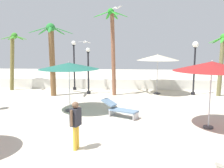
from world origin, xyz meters
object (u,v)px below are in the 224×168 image
object	(u,v)px
palm_tree_2	(112,43)
lounge_chair_1	(120,109)
palm_tree_1	(13,55)
palm_tree_0	(222,57)
seagull_0	(85,42)
patio_umbrella_1	(158,58)
seagull_2	(116,8)
guest_0	(76,121)
lamp_post_2	(195,59)
palm_tree_3	(52,52)
patio_umbrella_0	(212,67)
lamp_post_0	(88,69)
patio_umbrella_3	(69,66)
lamp_post_3	(74,61)

from	to	relation	value
palm_tree_2	lounge_chair_1	xyz separation A→B (m)	(0.72, -5.42, -3.27)
palm_tree_1	lounge_chair_1	world-z (taller)	palm_tree_1
palm_tree_0	seagull_0	world-z (taller)	palm_tree_0
patio_umbrella_1	seagull_2	world-z (taller)	seagull_2
guest_0	palm_tree_0	bearing A→B (deg)	49.88
patio_umbrella_1	palm_tree_1	distance (m)	11.14
lounge_chair_1	lamp_post_2	bearing A→B (deg)	49.66
palm_tree_3	lamp_post_2	world-z (taller)	palm_tree_3
lamp_post_2	seagull_0	distance (m)	8.06
patio_umbrella_0	palm_tree_3	xyz separation A→B (m)	(-8.65, 6.33, 0.49)
guest_0	palm_tree_1	bearing A→B (deg)	124.27
patio_umbrella_0	lamp_post_2	distance (m)	7.42
lamp_post_0	seagull_0	xyz separation A→B (m)	(-0.40, 1.07, 1.94)
palm_tree_1	patio_umbrella_3	bearing A→B (deg)	-45.17
lamp_post_2	seagull_0	world-z (taller)	seagull_0
patio_umbrella_0	patio_umbrella_3	bearing A→B (deg)	160.31
patio_umbrella_3	lounge_chair_1	size ratio (longest dim) A/B	1.67
lamp_post_2	lamp_post_3	bearing A→B (deg)	170.97
lamp_post_2	seagull_0	bearing A→B (deg)	173.78
lamp_post_2	lounge_chair_1	xyz separation A→B (m)	(-5.03, -5.92, -2.14)
patio_umbrella_3	palm_tree_3	xyz separation A→B (m)	(-2.20, 4.03, 0.69)
patio_umbrella_0	patio_umbrella_3	xyz separation A→B (m)	(-6.45, 2.31, -0.20)
lounge_chair_1	palm_tree_0	bearing A→B (deg)	39.96
guest_0	seagull_2	xyz separation A→B (m)	(0.72, 10.67, 5.24)
palm_tree_0	lounge_chair_1	distance (m)	9.13
palm_tree_2	guest_0	size ratio (longest dim) A/B	3.70
lamp_post_0	lounge_chair_1	distance (m)	6.39
patio_umbrella_0	palm_tree_3	distance (m)	10.73
lamp_post_3	palm_tree_0	bearing A→B (deg)	-8.88
seagull_2	patio_umbrella_0	bearing A→B (deg)	-62.11
guest_0	seagull_0	world-z (taller)	seagull_0
patio_umbrella_1	palm_tree_2	size ratio (longest dim) A/B	0.50
guest_0	seagull_2	world-z (taller)	seagull_2
patio_umbrella_0	seagull_0	distance (m)	10.61
patio_umbrella_0	seagull_2	bearing A→B (deg)	117.89
patio_umbrella_1	palm_tree_3	size ratio (longest dim) A/B	0.61
palm_tree_3	lounge_chair_1	bearing A→B (deg)	-45.43
palm_tree_2	seagull_0	world-z (taller)	palm_tree_2
seagull_2	patio_umbrella_3	bearing A→B (deg)	-109.82
patio_umbrella_1	guest_0	distance (m)	10.74
patio_umbrella_0	palm_tree_3	bearing A→B (deg)	143.77
lounge_chair_1	palm_tree_2	bearing A→B (deg)	97.59
patio_umbrella_3	lounge_chair_1	world-z (taller)	patio_umbrella_3
palm_tree_3	patio_umbrella_3	bearing A→B (deg)	-61.35
palm_tree_2	seagull_0	distance (m)	2.56
lamp_post_2	guest_0	bearing A→B (deg)	-122.76
palm_tree_0	lounge_chair_1	bearing A→B (deg)	-140.04
lamp_post_0	seagull_2	distance (m)	4.91
patio_umbrella_1	seagull_2	distance (m)	4.75
patio_umbrella_0	palm_tree_2	size ratio (longest dim) A/B	0.52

